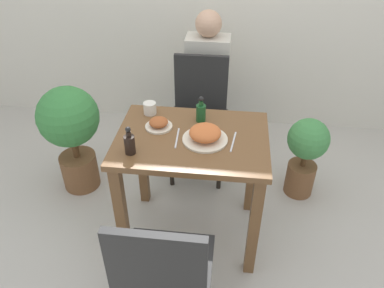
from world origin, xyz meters
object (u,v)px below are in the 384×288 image
object	(u,v)px
chair_far	(199,111)
side_plate	(159,124)
food_plate	(205,134)
potted_plant_right	(306,152)
potted_plant_left	(71,129)
person_figure	(207,84)
condiment_bottle	(201,112)
sauce_bottle	(130,143)
drink_cup	(150,108)
chair_near	(164,274)

from	to	relation	value
chair_far	side_plate	size ratio (longest dim) A/B	5.82
food_plate	potted_plant_right	xyz separation A→B (m)	(0.68, 0.51, -0.44)
chair_far	side_plate	bearing A→B (deg)	-105.37
potted_plant_left	person_figure	world-z (taller)	person_figure
potted_plant_right	person_figure	world-z (taller)	person_figure
side_plate	condiment_bottle	bearing A→B (deg)	23.32
sauce_bottle	potted_plant_right	bearing A→B (deg)	32.29
chair_far	food_plate	bearing A→B (deg)	-81.98
chair_far	condiment_bottle	distance (m)	0.62
condiment_bottle	person_figure	distance (m)	0.91
chair_far	drink_cup	distance (m)	0.62
chair_near	food_plate	world-z (taller)	chair_near
chair_near	chair_far	xyz separation A→B (m)	(0.01, 1.43, 0.00)
side_plate	sauce_bottle	distance (m)	0.28
drink_cup	food_plate	bearing A→B (deg)	-34.31
food_plate	side_plate	distance (m)	0.29
sauce_bottle	chair_far	bearing A→B (deg)	72.81
food_plate	potted_plant_right	size ratio (longest dim) A/B	0.40
chair_near	potted_plant_left	distance (m)	1.39
person_figure	potted_plant_right	bearing A→B (deg)	-36.79
chair_far	potted_plant_left	bearing A→B (deg)	-158.85
chair_far	sauce_bottle	size ratio (longest dim) A/B	5.67
potted_plant_left	person_figure	xyz separation A→B (m)	(0.90, 0.68, 0.07)
side_plate	person_figure	bearing A→B (deg)	78.47
chair_far	potted_plant_right	bearing A→B (deg)	-16.04
chair_near	condiment_bottle	xyz separation A→B (m)	(0.07, 0.90, 0.31)
condiment_bottle	potted_plant_left	bearing A→B (deg)	168.20
food_plate	person_figure	world-z (taller)	person_figure
food_plate	potted_plant_left	distance (m)	1.09
chair_far	sauce_bottle	distance (m)	0.98
side_plate	drink_cup	world-z (taller)	drink_cup
drink_cup	condiment_bottle	distance (m)	0.32
chair_far	food_plate	xyz separation A→B (m)	(0.10, -0.73, 0.29)
chair_far	person_figure	distance (m)	0.35
chair_far	potted_plant_right	world-z (taller)	chair_far
sauce_bottle	chair_near	bearing A→B (deg)	-64.05
chair_near	condiment_bottle	size ratio (longest dim) A/B	5.67
chair_far	person_figure	xyz separation A→B (m)	(0.02, 0.34, 0.06)
side_plate	chair_far	bearing A→B (deg)	74.63
food_plate	person_figure	distance (m)	1.10
potted_plant_right	person_figure	xyz separation A→B (m)	(-0.76, 0.56, 0.21)
side_plate	person_figure	xyz separation A→B (m)	(0.20, 0.97, -0.22)
chair_near	food_plate	distance (m)	0.76
chair_near	food_plate	size ratio (longest dim) A/B	3.65
condiment_bottle	food_plate	bearing A→B (deg)	-77.81
potted_plant_left	person_figure	size ratio (longest dim) A/B	0.71
chair_near	potted_plant_right	world-z (taller)	chair_near
food_plate	drink_cup	bearing A→B (deg)	145.69
potted_plant_left	person_figure	bearing A→B (deg)	37.07
chair_near	condiment_bottle	bearing A→B (deg)	-94.73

